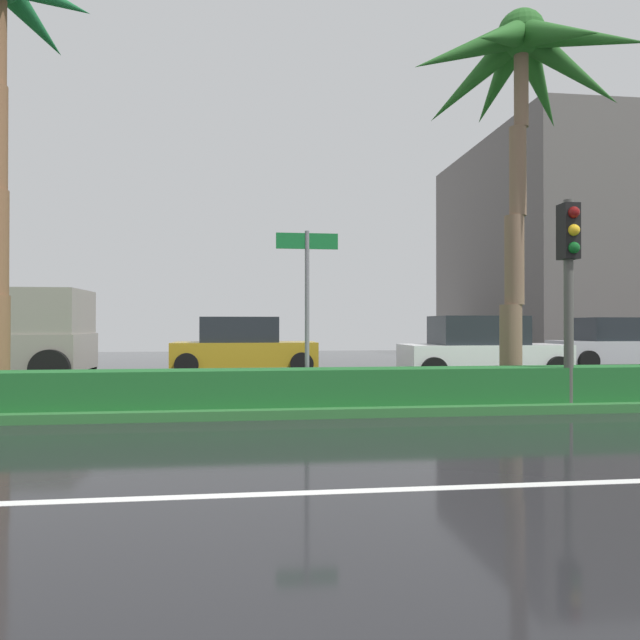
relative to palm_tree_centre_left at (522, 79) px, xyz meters
name	(u,v)px	position (x,y,z in m)	size (l,w,h in m)	color
ground_plane	(248,399)	(-5.27, 1.39, -6.31)	(90.00, 42.00, 0.10)	black
near_lane_divider_stripe	(250,495)	(-5.27, -5.61, -6.26)	(81.00, 0.14, 0.01)	white
median_strip	(248,400)	(-5.27, 0.39, -6.18)	(85.50, 4.00, 0.15)	#2D6B33
median_hedge	(248,388)	(-5.27, -1.01, -5.81)	(76.50, 0.70, 0.60)	#1E6028
palm_tree_centre_left	(522,79)	(0.00, 0.00, 0.00)	(4.44, 4.51, 7.46)	#7B5F49
traffic_signal_median_right	(569,263)	(0.21, -1.31, -3.70)	(0.28, 0.43, 3.49)	#4C4C47
street_name_sign	(307,291)	(-4.23, -0.46, -4.18)	(1.10, 0.08, 3.00)	slate
car_in_traffic_leading	(243,346)	(-5.39, 7.22, -5.43)	(4.30, 2.02, 1.72)	#B28C1E
car_in_traffic_second	(481,349)	(0.94, 4.30, -5.43)	(4.30, 2.02, 1.72)	white
car_in_traffic_third	(618,345)	(6.92, 7.32, -5.43)	(4.30, 2.02, 1.72)	silver
building_far_right	(625,250)	(16.36, 20.63, -0.45)	(17.67, 14.60, 11.61)	#605B59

